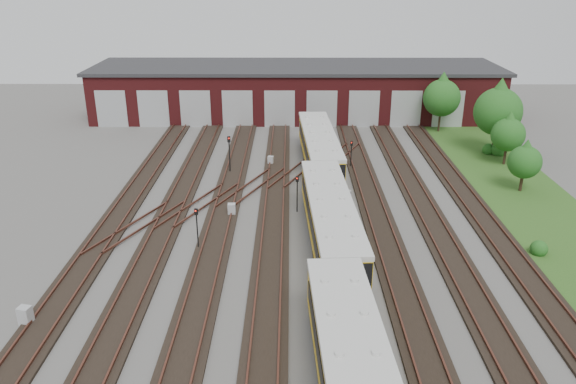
{
  "coord_description": "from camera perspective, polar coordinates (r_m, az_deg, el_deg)",
  "views": [
    {
      "loc": [
        -0.72,
        -31.37,
        18.12
      ],
      "look_at": [
        -0.89,
        8.29,
        2.0
      ],
      "focal_mm": 35.0,
      "sensor_mm": 36.0,
      "label": 1
    }
  ],
  "objects": [
    {
      "name": "signal_mast_3",
      "position": [
        53.77,
        6.45,
        4.21
      ],
      "size": [
        0.25,
        0.24,
        2.65
      ],
      "rotation": [
        0.0,
        0.0,
        -0.22
      ],
      "color": "black",
      "rests_on": "ground"
    },
    {
      "name": "relay_cabinet_0",
      "position": [
        34.04,
        -25.12,
        -11.33
      ],
      "size": [
        0.76,
        0.68,
        1.1
      ],
      "primitive_type": "cube",
      "rotation": [
        0.0,
        0.0,
        -0.22
      ],
      "color": "#A5A7AA",
      "rests_on": "ground"
    },
    {
      "name": "bush_0",
      "position": [
        41.36,
        24.16,
        -5.07
      ],
      "size": [
        1.16,
        1.16,
        1.16
      ],
      "primitive_type": "sphere",
      "color": "#184D16",
      "rests_on": "ground"
    },
    {
      "name": "signal_mast_0",
      "position": [
        52.12,
        -5.99,
        4.29
      ],
      "size": [
        0.31,
        0.29,
        3.55
      ],
      "rotation": [
        0.0,
        0.0,
        0.25
      ],
      "color": "black",
      "rests_on": "ground"
    },
    {
      "name": "relay_cabinet_1",
      "position": [
        54.6,
        -1.77,
        3.21
      ],
      "size": [
        0.62,
        0.55,
        0.87
      ],
      "primitive_type": "cube",
      "rotation": [
        0.0,
        0.0,
        -0.26
      ],
      "color": "#A5A7AA",
      "rests_on": "ground"
    },
    {
      "name": "ground",
      "position": [
        36.24,
        1.36,
        -7.89
      ],
      "size": [
        120.0,
        120.0,
        0.0
      ],
      "primitive_type": "plane",
      "color": "#4A4744",
      "rests_on": "ground"
    },
    {
      "name": "signal_mast_1",
      "position": [
        38.32,
        -9.24,
        -3.19
      ],
      "size": [
        0.25,
        0.24,
        3.03
      ],
      "rotation": [
        0.0,
        0.0,
        -0.23
      ],
      "color": "black",
      "rests_on": "ground"
    },
    {
      "name": "bush_2",
      "position": [
        61.25,
        20.68,
        4.28
      ],
      "size": [
        1.68,
        1.68,
        1.68
      ],
      "primitive_type": "sphere",
      "color": "#184D16",
      "rests_on": "ground"
    },
    {
      "name": "tree_0",
      "position": [
        67.15,
        15.39,
        9.63
      ],
      "size": [
        4.21,
        4.21,
        6.98
      ],
      "color": "black",
      "rests_on": "ground"
    },
    {
      "name": "maintenance_shed",
      "position": [
        72.89,
        0.82,
        10.31
      ],
      "size": [
        51.0,
        12.5,
        6.35
      ],
      "color": "#591618",
      "rests_on": "ground"
    },
    {
      "name": "tree_1",
      "position": [
        57.72,
        21.51,
        5.81
      ],
      "size": [
        3.2,
        3.2,
        5.31
      ],
      "color": "black",
      "rests_on": "ground"
    },
    {
      "name": "bush_1",
      "position": [
        61.37,
        19.72,
        4.25
      ],
      "size": [
        1.26,
        1.26,
        1.26
      ],
      "primitive_type": "sphere",
      "color": "#184D16",
      "rests_on": "ground"
    },
    {
      "name": "tree_2",
      "position": [
        60.21,
        20.63,
        8.19
      ],
      "size": [
        4.75,
        4.75,
        7.87
      ],
      "color": "black",
      "rests_on": "ground"
    },
    {
      "name": "relay_cabinet_3",
      "position": [
        46.17,
        5.99,
        -0.43
      ],
      "size": [
        0.74,
        0.68,
        1.01
      ],
      "primitive_type": "cube",
      "rotation": [
        0.0,
        0.0,
        -0.33
      ],
      "color": "#A5A7AA",
      "rests_on": "ground"
    },
    {
      "name": "signal_mast_2",
      "position": [
        43.6,
        0.94,
        0.26
      ],
      "size": [
        0.24,
        0.23,
        2.97
      ],
      "rotation": [
        0.0,
        0.0,
        -0.23
      ],
      "color": "black",
      "rests_on": "ground"
    },
    {
      "name": "grass_verge",
      "position": [
        49.27,
        23.83,
        -1.42
      ],
      "size": [
        8.0,
        55.0,
        0.05
      ],
      "primitive_type": "cube",
      "color": "#204717",
      "rests_on": "ground"
    },
    {
      "name": "track_network",
      "position": [
        36.69,
        1.08,
        -7.29
      ],
      "size": [
        30.4,
        70.0,
        0.33
      ],
      "color": "black",
      "rests_on": "ground"
    },
    {
      "name": "tree_3",
      "position": [
        51.32,
        22.96,
        3.18
      ],
      "size": [
        2.81,
        2.81,
        4.66
      ],
      "color": "black",
      "rests_on": "ground"
    },
    {
      "name": "metro_train",
      "position": [
        38.04,
        4.33,
        -2.99
      ],
      "size": [
        3.64,
        48.05,
        3.29
      ],
      "rotation": [
        0.0,
        0.0,
        0.05
      ],
      "color": "black",
      "rests_on": "ground"
    },
    {
      "name": "relay_cabinet_4",
      "position": [
        53.39,
        4.37,
        2.81
      ],
      "size": [
        0.77,
        0.71,
        1.03
      ],
      "primitive_type": "cube",
      "rotation": [
        0.0,
        0.0,
        0.37
      ],
      "color": "#A5A7AA",
      "rests_on": "ground"
    },
    {
      "name": "relay_cabinet_2",
      "position": [
        43.69,
        -5.74,
        -1.8
      ],
      "size": [
        0.6,
        0.51,
        0.98
      ],
      "primitive_type": "cube",
      "rotation": [
        0.0,
        0.0,
        0.03
      ],
      "color": "#A5A7AA",
      "rests_on": "ground"
    }
  ]
}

